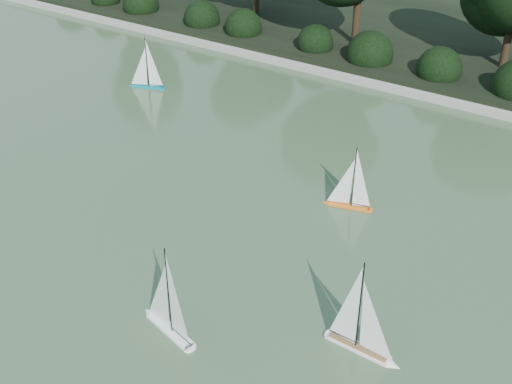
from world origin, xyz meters
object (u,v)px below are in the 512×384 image
sailboat_white_b (365,339)px  sailboat_white_a (166,315)px  sailboat_teal (144,79)px  sailboat_orange (346,197)px

sailboat_white_b → sailboat_white_a: bearing=-154.9°
sailboat_white_a → sailboat_white_b: 2.69m
sailboat_white_a → sailboat_teal: size_ratio=1.11×
sailboat_white_a → sailboat_white_b: bearing=25.1°
sailboat_white_a → sailboat_orange: sailboat_white_a is taller
sailboat_teal → sailboat_white_b: bearing=-30.5°
sailboat_orange → sailboat_white_a: bearing=-98.0°
sailboat_white_a → sailboat_teal: 8.75m
sailboat_white_a → sailboat_white_b: size_ratio=1.01×
sailboat_white_a → sailboat_orange: bearing=82.0°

